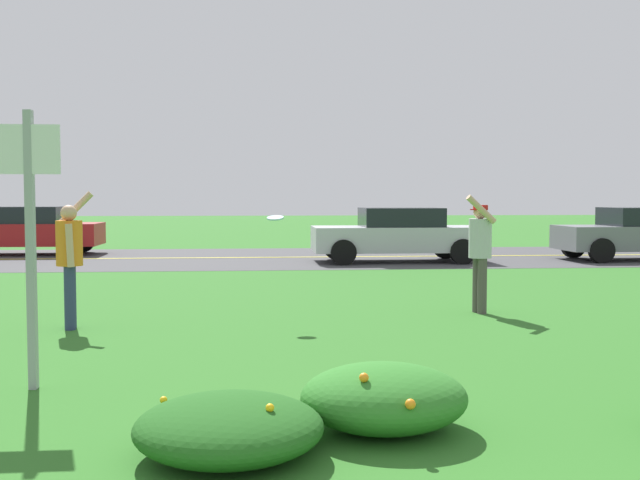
% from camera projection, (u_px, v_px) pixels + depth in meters
% --- Properties ---
extents(ground_plane, '(120.00, 120.00, 0.00)m').
position_uv_depth(ground_plane, '(287.00, 310.00, 11.74)').
color(ground_plane, '#2D6B23').
extents(highway_strip, '(120.00, 7.80, 0.01)m').
position_uv_depth(highway_strip, '(270.00, 257.00, 21.95)').
color(highway_strip, '#424244').
rests_on(highway_strip, ground).
extents(highway_center_stripe, '(120.00, 0.16, 0.00)m').
position_uv_depth(highway_center_stripe, '(270.00, 257.00, 21.95)').
color(highway_center_stripe, yellow).
rests_on(highway_center_stripe, ground).
extents(daylily_clump_front_right, '(1.27, 1.28, 0.42)m').
position_uv_depth(daylily_clump_front_right, '(229.00, 427.00, 5.10)').
color(daylily_clump_front_right, '#1E5619').
rests_on(daylily_clump_front_right, ground).
extents(daylily_clump_front_center, '(1.25, 1.15, 0.50)m').
position_uv_depth(daylily_clump_front_center, '(384.00, 397.00, 5.69)').
color(daylily_clump_front_center, '#2D7526').
rests_on(daylily_clump_front_center, ground).
extents(sign_post_near_path, '(0.56, 0.10, 2.51)m').
position_uv_depth(sign_post_near_path, '(30.00, 221.00, 6.85)').
color(sign_post_near_path, '#93969B').
rests_on(sign_post_near_path, ground).
extents(person_thrower_orange_shirt, '(0.46, 0.53, 1.82)m').
position_uv_depth(person_thrower_orange_shirt, '(70.00, 254.00, 10.04)').
color(person_thrower_orange_shirt, orange).
rests_on(person_thrower_orange_shirt, ground).
extents(person_catcher_red_cap_gray_shirt, '(0.48, 0.53, 1.77)m').
position_uv_depth(person_catcher_red_cap_gray_shirt, '(480.00, 247.00, 11.42)').
color(person_catcher_red_cap_gray_shirt, '#B2B2B7').
rests_on(person_catcher_red_cap_gray_shirt, ground).
extents(frisbee_pale_blue, '(0.24, 0.24, 0.09)m').
position_uv_depth(frisbee_pale_blue, '(275.00, 218.00, 10.62)').
color(frisbee_pale_blue, '#ADD6E5').
extents(car_silver_center_left, '(4.50, 2.00, 1.45)m').
position_uv_depth(car_silver_center_left, '(398.00, 234.00, 20.46)').
color(car_silver_center_left, '#B7BABF').
rests_on(car_silver_center_left, ground).
extents(car_red_center_right, '(4.50, 2.00, 1.45)m').
position_uv_depth(car_red_center_right, '(25.00, 230.00, 23.00)').
color(car_red_center_right, maroon).
rests_on(car_red_center_right, ground).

